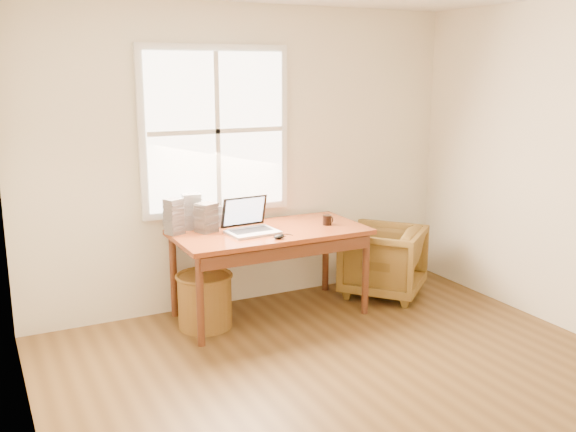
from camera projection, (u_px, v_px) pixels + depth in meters
name	position (u px, v px, depth m)	size (l,w,h in m)	color
room_shell	(384.00, 198.00, 3.78)	(4.04, 4.54, 2.64)	brown
desk	(270.00, 232.00, 5.35)	(1.60, 0.80, 0.04)	brown
armchair	(383.00, 261.00, 5.95)	(0.69, 0.71, 0.65)	brown
wicker_stool	(205.00, 301.00, 5.20)	(0.44, 0.44, 0.44)	brown
laptop	(253.00, 214.00, 5.18)	(0.43, 0.45, 0.32)	silver
mouse	(279.00, 237.00, 5.06)	(0.10, 0.06, 0.03)	black
coffee_mug	(327.00, 220.00, 5.50)	(0.08, 0.08, 0.08)	black
cd_stack_a	(192.00, 211.00, 5.36)	(0.15, 0.13, 0.30)	silver
cd_stack_b	(206.00, 218.00, 5.26)	(0.15, 0.14, 0.24)	#29292F
cd_stack_c	(174.00, 216.00, 5.18)	(0.13, 0.11, 0.29)	#9D9CA9
cd_stack_d	(211.00, 217.00, 5.42)	(0.14, 0.12, 0.18)	silver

